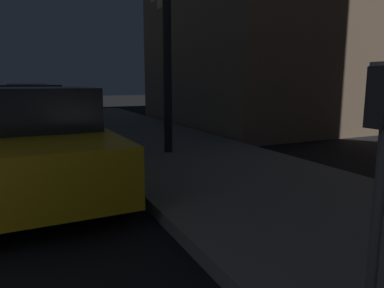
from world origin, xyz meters
name	(u,v)px	position (x,y,z in m)	size (l,w,h in m)	color
car_yellow_cab	(34,141)	(2.85, 4.52, 0.70)	(2.09, 4.26, 1.43)	gold
car_white	(28,111)	(2.85, 10.00, 0.71)	(2.15, 4.51, 1.43)	silver
car_silver	(27,101)	(2.85, 16.23, 0.71)	(2.09, 4.34, 1.43)	#B7B7BF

